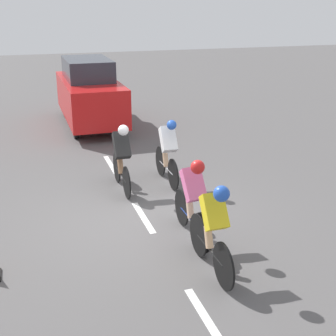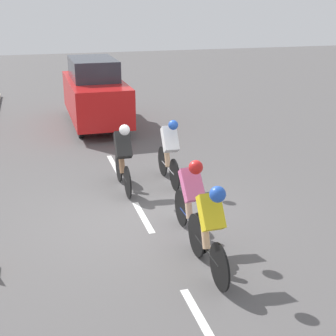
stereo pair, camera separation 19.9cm
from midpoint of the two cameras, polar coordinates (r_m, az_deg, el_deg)
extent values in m
plane|color=#565454|center=(9.09, -3.76, -5.84)|extent=(60.00, 60.00, 0.00)
cube|color=white|center=(6.42, 3.79, -17.91)|extent=(0.12, 1.40, 0.01)
cube|color=white|center=(9.03, -3.66, -5.99)|extent=(0.12, 1.40, 0.01)
cube|color=white|center=(11.93, -7.47, 0.43)|extent=(0.12, 1.40, 0.01)
cylinder|color=black|center=(10.70, -6.80, 0.08)|extent=(0.03, 0.69, 0.69)
cylinder|color=black|center=(9.78, -5.64, -1.80)|extent=(0.03, 0.69, 0.69)
cylinder|color=black|center=(10.24, -6.25, -0.82)|extent=(0.04, 1.00, 0.04)
cylinder|color=black|center=(10.33, -6.49, 0.60)|extent=(0.04, 0.04, 0.42)
cylinder|color=#1999D8|center=(10.25, -6.33, -0.20)|extent=(0.07, 0.07, 0.16)
cylinder|color=#9E704C|center=(10.25, -6.37, 0.27)|extent=(0.12, 0.23, 0.36)
cube|color=black|center=(9.92, -6.26, 2.79)|extent=(0.33, 0.49, 0.58)
sphere|color=white|center=(9.61, -6.06, 4.61)|extent=(0.22, 0.22, 0.22)
cylinder|color=black|center=(8.60, 1.00, -4.85)|extent=(0.03, 0.68, 0.68)
cylinder|color=black|center=(7.73, 3.48, -7.89)|extent=(0.03, 0.68, 0.68)
cylinder|color=navy|center=(8.16, 2.17, -6.29)|extent=(0.04, 1.03, 0.04)
cylinder|color=navy|center=(8.23, 1.76, -4.45)|extent=(0.04, 0.04, 0.42)
cylinder|color=yellow|center=(8.16, 2.06, -5.51)|extent=(0.07, 0.07, 0.16)
cylinder|color=beige|center=(8.15, 2.00, -4.93)|extent=(0.12, 0.23, 0.36)
cube|color=pink|center=(7.79, 2.37, -2.00)|extent=(0.35, 0.48, 0.59)
sphere|color=red|center=(7.46, 2.88, 0.11)|extent=(0.23, 0.23, 0.23)
cylinder|color=black|center=(7.63, 2.96, -8.16)|extent=(0.03, 0.71, 0.71)
cylinder|color=black|center=(6.84, 5.94, -11.83)|extent=(0.03, 0.71, 0.71)
cylinder|color=black|center=(7.23, 4.36, -9.90)|extent=(0.04, 0.99, 0.04)
cylinder|color=black|center=(7.27, 3.89, -7.82)|extent=(0.04, 0.04, 0.42)
cylinder|color=green|center=(7.22, 4.23, -9.02)|extent=(0.07, 0.07, 0.16)
cylinder|color=#DBAD84|center=(7.20, 4.18, -8.38)|extent=(0.12, 0.23, 0.36)
cube|color=yellow|center=(6.83, 4.83, -5.31)|extent=(0.32, 0.46, 0.55)
sphere|color=blue|center=(6.50, 5.67, -3.15)|extent=(0.24, 0.24, 0.24)
cylinder|color=black|center=(11.02, -1.45, 0.85)|extent=(0.03, 0.70, 0.70)
cylinder|color=black|center=(10.16, 0.08, -0.82)|extent=(0.03, 0.70, 0.70)
cylinder|color=#B7B7BC|center=(10.59, -0.72, 0.05)|extent=(0.04, 0.96, 0.04)
cylinder|color=#B7B7BC|center=(10.67, -0.99, 1.40)|extent=(0.04, 0.04, 0.42)
cylinder|color=yellow|center=(10.60, -0.80, 0.64)|extent=(0.07, 0.07, 0.16)
cylinder|color=#DBAD84|center=(10.59, -0.84, 1.09)|extent=(0.12, 0.23, 0.36)
cube|color=white|center=(10.28, -0.53, 3.54)|extent=(0.33, 0.48, 0.58)
sphere|color=blue|center=(9.98, -0.12, 5.27)|extent=(0.21, 0.21, 0.21)
cylinder|color=black|center=(14.54, -6.24, 5.32)|extent=(0.14, 0.64, 0.64)
cylinder|color=black|center=(14.34, -11.58, 4.82)|extent=(0.14, 0.64, 0.64)
cylinder|color=black|center=(17.20, -8.17, 7.50)|extent=(0.14, 0.64, 0.64)
cylinder|color=black|center=(17.03, -12.71, 7.09)|extent=(0.14, 0.64, 0.64)
cube|color=red|center=(15.63, -9.85, 8.39)|extent=(1.70, 4.49, 1.18)
cube|color=#2D333D|center=(15.70, -10.17, 11.82)|extent=(1.39, 2.47, 0.65)
camera|label=1|loc=(0.10, -90.65, -0.23)|focal=50.00mm
camera|label=2|loc=(0.10, 89.35, 0.23)|focal=50.00mm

